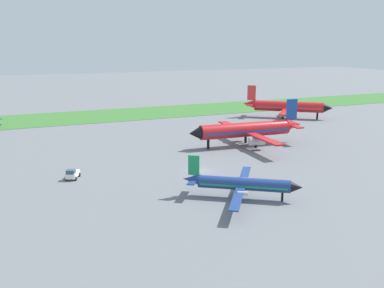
{
  "coord_description": "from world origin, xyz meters",
  "views": [
    {
      "loc": [
        -35.41,
        -75.79,
        24.45
      ],
      "look_at": [
        2.69,
        10.26,
        3.0
      ],
      "focal_mm": 41.49,
      "sensor_mm": 36.0,
      "label": 1
    }
  ],
  "objects_px": {
    "airplane_midfield_jet": "(247,130)",
    "airplane_foreground_turboprop": "(241,184)",
    "pushback_tug_near_gate": "(72,174)",
    "airplane_parked_jet_far": "(287,107)"
  },
  "relations": [
    {
      "from": "airplane_midfield_jet",
      "to": "airplane_parked_jet_far",
      "type": "bearing_deg",
      "value": -133.75
    },
    {
      "from": "airplane_parked_jet_far",
      "to": "airplane_foreground_turboprop",
      "type": "bearing_deg",
      "value": -91.0
    },
    {
      "from": "airplane_midfield_jet",
      "to": "airplane_foreground_turboprop",
      "type": "height_order",
      "value": "airplane_midfield_jet"
    },
    {
      "from": "pushback_tug_near_gate",
      "to": "airplane_parked_jet_far",
      "type": "bearing_deg",
      "value": 142.8
    },
    {
      "from": "airplane_foreground_turboprop",
      "to": "pushback_tug_near_gate",
      "type": "relative_size",
      "value": 4.75
    },
    {
      "from": "airplane_foreground_turboprop",
      "to": "pushback_tug_near_gate",
      "type": "distance_m",
      "value": 31.84
    },
    {
      "from": "airplane_midfield_jet",
      "to": "airplane_foreground_turboprop",
      "type": "bearing_deg",
      "value": 61.83
    },
    {
      "from": "airplane_parked_jet_far",
      "to": "airplane_midfield_jet",
      "type": "xyz_separation_m",
      "value": [
        -33.14,
        -30.06,
        0.11
      ]
    },
    {
      "from": "airplane_midfield_jet",
      "to": "airplane_foreground_turboprop",
      "type": "distance_m",
      "value": 38.19
    },
    {
      "from": "airplane_foreground_turboprop",
      "to": "airplane_midfield_jet",
      "type": "bearing_deg",
      "value": 93.27
    }
  ]
}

